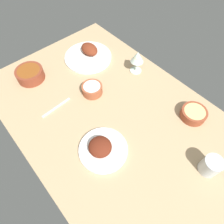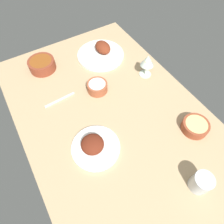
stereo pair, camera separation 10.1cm
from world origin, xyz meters
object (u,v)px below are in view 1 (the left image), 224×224
at_px(bowl_soup, 30,74).
at_px(wine_glass, 137,58).
at_px(water_tumbler, 211,166).
at_px(fork_loose, 56,107).
at_px(plate_far_side, 89,55).
at_px(bowl_potatoes, 194,114).
at_px(plate_center_main, 102,148).
at_px(bowl_cream, 92,89).

distance_m(bowl_soup, wine_glass, 0.62).
height_order(wine_glass, water_tumbler, wine_glass).
bearing_deg(fork_loose, plate_far_side, -154.33).
bearing_deg(bowl_potatoes, wine_glass, 177.75).
bearing_deg(plate_center_main, bowl_cream, 149.09).
distance_m(plate_far_side, bowl_cream, 0.30).
xyz_separation_m(water_tumbler, fork_loose, (-0.71, -0.32, -0.04)).
height_order(bowl_potatoes, water_tumbler, water_tumbler).
height_order(plate_center_main, fork_loose, plate_center_main).
height_order(plate_far_side, bowl_soup, plate_far_side).
bearing_deg(water_tumbler, bowl_soup, -162.81).
relative_size(bowl_soup, bowl_potatoes, 1.22).
xyz_separation_m(plate_far_side, wine_glass, (0.29, 0.14, 0.08)).
bearing_deg(fork_loose, plate_center_main, 91.60).
bearing_deg(plate_far_side, bowl_potatoes, 9.72).
bearing_deg(bowl_soup, water_tumbler, 17.19).
bearing_deg(plate_far_side, wine_glass, 25.80).
xyz_separation_m(plate_far_side, plate_center_main, (0.55, -0.35, 0.00)).
height_order(plate_far_side, bowl_cream, plate_far_side).
bearing_deg(plate_center_main, bowl_potatoes, 71.00).
xyz_separation_m(plate_center_main, fork_loose, (-0.35, -0.03, -0.02)).
bearing_deg(bowl_potatoes, plate_center_main, -109.00).
xyz_separation_m(bowl_potatoes, bowl_cream, (-0.46, -0.29, 0.00)).
xyz_separation_m(plate_far_side, bowl_cream, (0.25, -0.16, 0.01)).
relative_size(plate_center_main, bowl_potatoes, 1.76).
bearing_deg(plate_far_side, plate_center_main, -32.09).
relative_size(plate_far_side, bowl_cream, 2.63).
bearing_deg(water_tumbler, bowl_potatoes, 138.87).
bearing_deg(fork_loose, wine_glass, 167.89).
distance_m(plate_far_side, bowl_potatoes, 0.72).
bearing_deg(bowl_cream, bowl_soup, -147.99).
distance_m(plate_center_main, bowl_potatoes, 0.49).
bearing_deg(bowl_potatoes, bowl_soup, -148.14).
bearing_deg(plate_center_main, wine_glass, 118.62).
distance_m(plate_center_main, bowl_soup, 0.63).
relative_size(water_tumbler, fork_loose, 0.51).
bearing_deg(fork_loose, bowl_soup, -94.82).
height_order(bowl_soup, bowl_potatoes, bowl_soup).
relative_size(plate_center_main, fork_loose, 1.29).
bearing_deg(bowl_cream, fork_loose, -101.52).
relative_size(plate_center_main, bowl_cream, 2.00).
bearing_deg(fork_loose, bowl_cream, 165.31).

